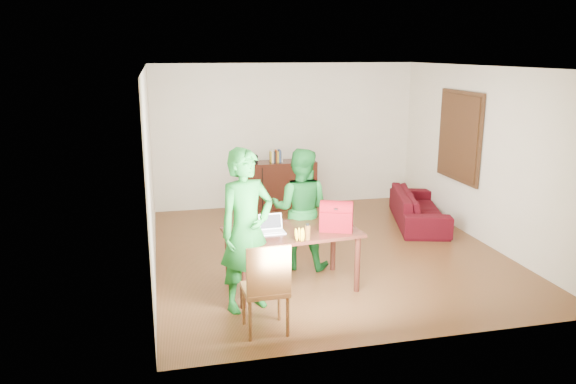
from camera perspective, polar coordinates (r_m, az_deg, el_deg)
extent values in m
cube|color=#422910|center=(8.48, 3.98, -6.36)|extent=(5.00, 5.50, 0.10)
cube|color=white|center=(7.94, 4.33, 12.92)|extent=(5.00, 5.50, 0.10)
cube|color=beige|center=(10.76, -0.27, 5.79)|extent=(5.00, 0.10, 2.70)
cube|color=beige|center=(5.56, 12.69, -2.57)|extent=(5.00, 0.10, 2.70)
cube|color=beige|center=(7.74, -14.21, 2.05)|extent=(0.10, 5.50, 2.70)
cube|color=beige|center=(9.17, 19.58, 3.50)|extent=(0.10, 5.50, 2.70)
cube|color=#3F2614|center=(9.68, 17.02, 5.43)|extent=(0.04, 1.28, 1.48)
cube|color=#492E16|center=(9.67, 16.87, 5.42)|extent=(0.01, 1.18, 1.36)
cube|color=black|center=(10.61, -0.97, 0.71)|extent=(1.40, 0.45, 0.90)
cube|color=black|center=(10.41, -3.68, 3.35)|extent=(0.20, 0.14, 0.14)
cube|color=silver|center=(10.60, 1.40, 3.58)|extent=(0.24, 0.22, 0.14)
ellipsoid|color=#1A36AC|center=(10.58, 1.40, 4.14)|extent=(0.14, 0.14, 0.07)
cube|color=black|center=(6.96, 0.37, -4.08)|extent=(1.70, 1.07, 0.04)
cylinder|color=black|center=(6.56, -4.61, -8.83)|extent=(0.07, 0.07, 0.72)
cylinder|color=black|center=(7.03, 7.05, -7.28)|extent=(0.07, 0.07, 0.72)
cylinder|color=black|center=(7.24, -6.11, -6.61)|extent=(0.07, 0.07, 0.72)
cylinder|color=black|center=(7.67, 4.60, -5.37)|extent=(0.07, 0.07, 0.72)
cube|color=brown|center=(6.01, -2.35, -9.86)|extent=(0.47, 0.45, 0.05)
cube|color=brown|center=(5.72, -1.96, -8.06)|extent=(0.46, 0.04, 0.52)
imported|color=#155F1D|center=(6.37, -4.24, -3.91)|extent=(0.81, 0.68, 1.89)
imported|color=#13591D|center=(7.63, 1.25, -1.71)|extent=(0.99, 0.90, 1.66)
cube|color=white|center=(6.86, -1.55, -4.11)|extent=(0.30, 0.21, 0.02)
cube|color=black|center=(6.83, -1.55, -3.27)|extent=(0.29, 0.08, 0.19)
cylinder|color=#583414|center=(6.60, 2.00, -4.03)|extent=(0.08, 0.08, 0.20)
cube|color=maroon|center=(6.94, 4.93, -2.73)|extent=(0.46, 0.36, 0.29)
imported|color=#3E0816|center=(9.95, 13.14, -1.57)|extent=(1.27, 2.07, 0.57)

